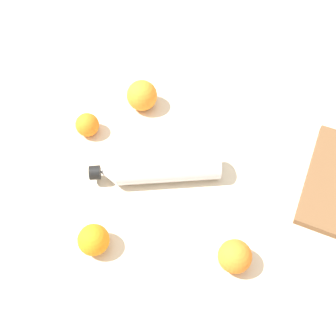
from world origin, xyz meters
TOP-DOWN VIEW (x-y plane):
  - ground_plane at (0.00, 0.00)m, footprint 2.40×2.40m
  - water_bottle at (-0.02, -0.00)m, footprint 0.26×0.24m
  - orange_0 at (0.11, 0.19)m, footprint 0.08×0.08m
  - orange_1 at (-0.05, 0.23)m, footprint 0.06×0.06m
  - orange_2 at (-0.24, -0.03)m, footprint 0.07×0.07m
  - orange_3 at (-0.07, -0.26)m, footprint 0.07×0.07m

SIDE VIEW (x-z plane):
  - ground_plane at x=0.00m, z-range 0.00..0.00m
  - orange_1 at x=-0.05m, z-range 0.00..0.06m
  - orange_2 at x=-0.24m, z-range 0.00..0.07m
  - water_bottle at x=-0.02m, z-range 0.00..0.07m
  - orange_3 at x=-0.07m, z-range 0.00..0.07m
  - orange_0 at x=0.11m, z-range 0.00..0.08m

